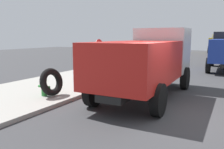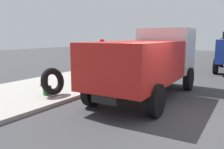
% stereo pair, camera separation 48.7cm
% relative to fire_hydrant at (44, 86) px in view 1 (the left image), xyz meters
% --- Properties ---
extents(ground_plane, '(80.00, 80.00, 0.00)m').
position_rel_fire_hydrant_xyz_m(ground_plane, '(0.48, -5.22, -0.59)').
color(ground_plane, '#38383A').
extents(sidewalk_curb, '(36.00, 5.00, 0.15)m').
position_rel_fire_hydrant_xyz_m(sidewalk_curb, '(0.48, 1.28, -0.51)').
color(sidewalk_curb, '#99968E').
rests_on(sidewalk_curb, ground).
extents(fire_hydrant, '(0.26, 0.60, 0.82)m').
position_rel_fire_hydrant_xyz_m(fire_hydrant, '(0.00, 0.00, 0.00)').
color(fire_hydrant, '#2D8438').
rests_on(fire_hydrant, sidewalk_curb).
extents(loose_tire, '(1.19, 0.59, 1.19)m').
position_rel_fire_hydrant_xyz_m(loose_tire, '(0.11, -0.31, 0.16)').
color(loose_tire, black).
rests_on(loose_tire, sidewalk_curb).
extents(stop_sign, '(0.76, 0.08, 2.31)m').
position_rel_fire_hydrant_xyz_m(stop_sign, '(3.09, -0.77, 1.17)').
color(stop_sign, gray).
rests_on(stop_sign, sidewalk_curb).
extents(dump_truck_red, '(7.05, 2.92, 3.00)m').
position_rel_fire_hydrant_xyz_m(dump_truck_red, '(2.66, -3.53, 1.03)').
color(dump_truck_red, red).
rests_on(dump_truck_red, ground).
extents(dump_truck_yellow, '(7.04, 2.90, 3.00)m').
position_rel_fire_hydrant_xyz_m(dump_truck_yellow, '(35.34, -3.83, 1.03)').
color(dump_truck_yellow, gold).
rests_on(dump_truck_yellow, ground).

